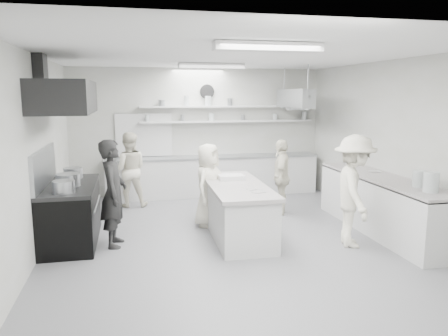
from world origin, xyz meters
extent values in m
cube|color=gray|center=(0.00, 0.00, -0.01)|extent=(6.00, 7.00, 0.02)
cube|color=white|center=(0.00, 0.00, 3.01)|extent=(6.00, 7.00, 0.02)
cube|color=silver|center=(0.00, 3.50, 1.50)|extent=(6.00, 0.04, 3.00)
cube|color=silver|center=(0.00, -3.50, 1.50)|extent=(6.00, 0.04, 3.00)
cube|color=silver|center=(-3.00, 0.00, 1.50)|extent=(0.04, 7.00, 3.00)
cube|color=silver|center=(3.00, 0.00, 1.50)|extent=(0.04, 7.00, 3.00)
cube|color=black|center=(-2.60, 0.40, 0.45)|extent=(0.80, 1.80, 0.90)
cube|color=black|center=(-2.60, 0.40, 2.35)|extent=(0.85, 2.00, 0.50)
cube|color=silver|center=(0.30, 3.20, 0.46)|extent=(5.00, 0.60, 0.92)
cube|color=silver|center=(0.70, 3.37, 1.75)|extent=(4.20, 0.26, 0.04)
cube|color=silver|center=(0.70, 3.37, 2.10)|extent=(4.20, 0.26, 0.04)
cube|color=black|center=(-1.30, 3.48, 1.45)|extent=(1.30, 0.04, 1.00)
cylinder|color=silver|center=(0.20, 3.46, 2.45)|extent=(0.32, 0.05, 0.32)
cube|color=silver|center=(2.65, -0.20, 0.47)|extent=(0.74, 3.30, 0.94)
cube|color=#A1A5AB|center=(2.00, 2.40, 2.30)|extent=(0.30, 1.60, 0.40)
cube|color=silver|center=(0.00, -1.80, 2.94)|extent=(1.30, 0.25, 0.10)
cube|color=silver|center=(0.00, 1.80, 2.94)|extent=(1.30, 0.25, 0.10)
cube|color=silver|center=(0.12, 0.17, 0.42)|extent=(0.91, 2.31, 0.85)
cylinder|color=#A1A5AB|center=(-2.60, 0.28, 1.03)|extent=(0.37, 0.37, 0.25)
imported|color=black|center=(-1.91, 0.07, 0.85)|extent=(0.47, 0.66, 1.70)
imported|color=white|center=(-1.67, 2.54, 0.80)|extent=(0.80, 0.63, 1.60)
imported|color=white|center=(-0.26, 0.80, 0.76)|extent=(0.82, 0.88, 1.52)
imported|color=white|center=(1.32, 1.29, 0.76)|extent=(0.69, 0.96, 1.51)
imported|color=white|center=(1.80, -0.73, 0.89)|extent=(0.95, 1.29, 1.78)
imported|color=#A1A5AB|center=(0.30, -0.48, 0.87)|extent=(0.28, 0.28, 0.06)
imported|color=silver|center=(0.24, -0.27, 0.87)|extent=(0.18, 0.18, 0.06)
imported|color=silver|center=(2.78, 0.30, 0.97)|extent=(0.26, 0.26, 0.05)
camera|label=1|loc=(-1.62, -6.80, 2.40)|focal=34.76mm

